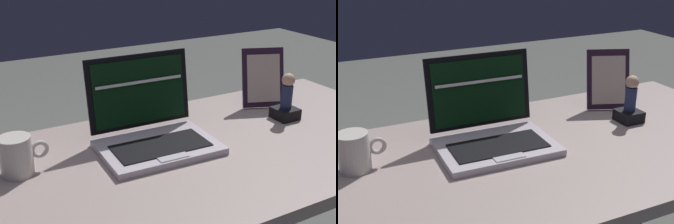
% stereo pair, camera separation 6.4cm
% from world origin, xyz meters
% --- Properties ---
extents(desk, '(1.50, 0.68, 0.72)m').
position_xyz_m(desk, '(0.00, 0.00, 0.63)').
color(desk, '#A38E8A').
rests_on(desk, ground).
extents(laptop_front, '(0.32, 0.26, 0.23)m').
position_xyz_m(laptop_front, '(-0.06, 0.09, 0.77)').
color(laptop_front, '#C0B3BF').
rests_on(laptop_front, desk).
extents(photo_frame, '(0.15, 0.11, 0.19)m').
position_xyz_m(photo_frame, '(0.40, 0.18, 0.82)').
color(photo_frame, black).
rests_on(photo_frame, desk).
extents(figurine_stand, '(0.07, 0.07, 0.03)m').
position_xyz_m(figurine_stand, '(0.39, 0.06, 0.74)').
color(figurine_stand, black).
rests_on(figurine_stand, desk).
extents(figurine, '(0.04, 0.04, 0.11)m').
position_xyz_m(figurine, '(0.39, 0.06, 0.81)').
color(figurine, navy).
rests_on(figurine, figurine_stand).
extents(coffee_mug, '(0.12, 0.08, 0.10)m').
position_xyz_m(coffee_mug, '(-0.41, 0.10, 0.77)').
color(coffee_mug, beige).
rests_on(coffee_mug, desk).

